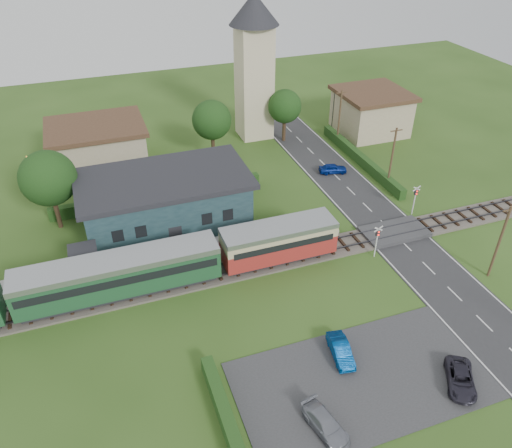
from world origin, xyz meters
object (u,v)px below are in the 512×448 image
object	(u,v)px
station_building	(166,200)
car_park_silver	(325,424)
equipment_hut	(85,261)
car_park_dark	(461,379)
house_west	(98,147)
church_tower	(254,57)
car_park_blue	(341,350)
crossing_signal_far	(415,196)
house_east	(371,111)
crossing_signal_near	(377,237)
car_on_road	(333,169)
train	(77,283)
pedestrian_near	(257,229)
pedestrian_far	(126,257)

from	to	relation	value
station_building	car_park_silver	world-z (taller)	station_building
equipment_hut	car_park_dark	distance (m)	29.93
station_building	house_west	xyz separation A→B (m)	(-5.00, 14.01, 0.10)
car_park_silver	church_tower	bearing A→B (deg)	63.76
car_park_blue	station_building	bearing A→B (deg)	120.63
crossing_signal_far	church_tower	bearing A→B (deg)	110.02
station_building	house_east	distance (m)	32.70
crossing_signal_near	car_on_road	world-z (taller)	crossing_signal_near
train	crossing_signal_near	distance (m)	25.24
equipment_hut	car_park_blue	world-z (taller)	equipment_hut
church_tower	house_east	xyz separation A→B (m)	(15.00, -4.00, -7.43)
equipment_hut	pedestrian_near	xyz separation A→B (m)	(15.26, 0.24, -0.41)
equipment_hut	pedestrian_near	size ratio (longest dim) A/B	1.43
car_park_blue	train	bearing A→B (deg)	154.47
station_building	crossing_signal_near	bearing A→B (deg)	-34.81
car_park_silver	car_park_dark	xyz separation A→B (m)	(9.93, 0.00, -0.01)
equipment_hut	car_on_road	distance (m)	29.65
equipment_hut	house_west	bearing A→B (deg)	81.38
house_east	car_on_road	size ratio (longest dim) A/B	2.76
train	house_west	distance (m)	23.31
house_east	pedestrian_far	distance (m)	39.50
pedestrian_near	pedestrian_far	size ratio (longest dim) A/B	0.98
car_park_dark	equipment_hut	bearing A→B (deg)	169.47
equipment_hut	car_park_silver	size ratio (longest dim) A/B	0.70
house_east	crossing_signal_near	bearing A→B (deg)	-119.13
station_building	train	xyz separation A→B (m)	(-8.73, -8.99, -0.52)
car_park_dark	car_park_blue	bearing A→B (deg)	173.41
crossing_signal_near	car_park_blue	distance (m)	12.50
crossing_signal_near	car_on_road	distance (m)	15.81
pedestrian_far	station_building	bearing A→B (deg)	-20.92
train	house_east	xyz separation A→B (m)	(38.73, 22.00, 0.62)
house_west	church_tower	bearing A→B (deg)	8.53
crossing_signal_near	pedestrian_far	distance (m)	21.82
crossing_signal_near	car_park_silver	size ratio (longest dim) A/B	0.90
train	pedestrian_far	bearing A→B (deg)	37.98
equipment_hut	car_park_blue	distance (m)	21.96
equipment_hut	train	distance (m)	3.31
house_west	car_park_silver	xyz separation A→B (m)	(9.57, -39.50, -2.18)
car_on_road	equipment_hut	bearing A→B (deg)	122.38
station_building	car_park_blue	world-z (taller)	station_building
church_tower	crossing_signal_near	bearing A→B (deg)	-87.18
train	church_tower	size ratio (longest dim) A/B	2.45
train	crossing_signal_near	world-z (taller)	train
equipment_hut	crossing_signal_near	bearing A→B (deg)	-12.94
train	car_park_blue	distance (m)	20.56
pedestrian_far	church_tower	bearing A→B (deg)	-22.93
station_building	house_east	world-z (taller)	house_east
train	car_park_silver	xyz separation A→B (m)	(13.30, -16.50, -1.57)
house_east	pedestrian_near	xyz separation A→B (m)	(-22.74, -18.56, -1.46)
station_building	car_park_dark	world-z (taller)	station_building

